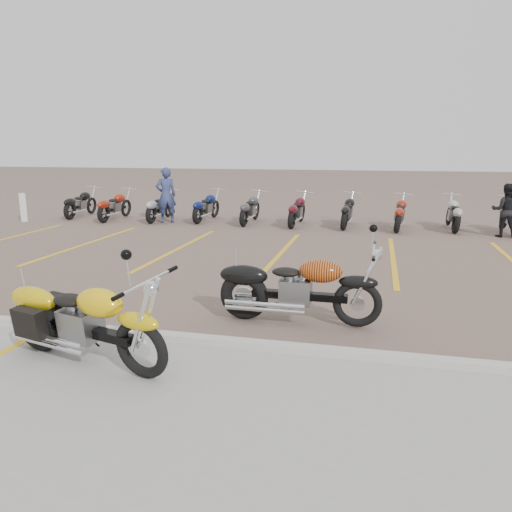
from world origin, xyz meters
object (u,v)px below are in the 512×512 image
at_px(flame_cruiser, 295,291).
at_px(bollard, 23,207).
at_px(person_b, 505,210).
at_px(yellow_cruiser, 84,323).
at_px(person_a, 166,195).

relative_size(flame_cruiser, bollard, 2.43).
xyz_separation_m(person_b, bollard, (-15.77, -0.64, -0.28)).
bearing_deg(bollard, yellow_cruiser, -48.99).
height_order(person_a, bollard, person_a).
height_order(yellow_cruiser, person_a, person_a).
xyz_separation_m(yellow_cruiser, bollard, (-8.74, 10.05, -0.01)).
distance_m(yellow_cruiser, bollard, 13.32).
relative_size(flame_cruiser, person_a, 1.27).
bearing_deg(person_a, bollard, -25.00).
bearing_deg(flame_cruiser, bollard, 143.99).
xyz_separation_m(yellow_cruiser, flame_cruiser, (2.26, 1.99, -0.01)).
distance_m(flame_cruiser, person_a, 10.81).
distance_m(yellow_cruiser, person_b, 12.80).
relative_size(yellow_cruiser, flame_cruiser, 1.00).
height_order(flame_cruiser, person_b, person_b).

